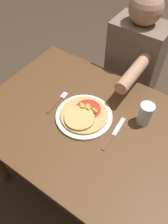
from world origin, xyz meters
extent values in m
plane|color=#423323|center=(0.00, 0.00, 0.00)|extent=(8.00, 8.00, 0.00)
cube|color=brown|center=(0.00, 0.00, 0.73)|extent=(1.16, 0.81, 0.03)
cylinder|color=brown|center=(-0.52, 0.34, 0.36)|extent=(0.06, 0.06, 0.72)
cylinder|color=silver|center=(-0.04, 0.01, 0.75)|extent=(0.29, 0.29, 0.01)
cylinder|color=tan|center=(-0.04, 0.01, 0.77)|extent=(0.24, 0.24, 0.01)
cylinder|color=#B22D1E|center=(-0.04, 0.05, 0.78)|extent=(0.13, 0.13, 0.00)
cylinder|color=tan|center=(-0.04, -0.03, 0.78)|extent=(0.15, 0.15, 0.01)
cylinder|color=gold|center=(-0.08, 0.04, 0.79)|extent=(0.03, 0.02, 0.02)
cylinder|color=gold|center=(0.00, 0.05, 0.79)|extent=(0.03, 0.02, 0.02)
cylinder|color=gold|center=(-0.07, 0.03, 0.79)|extent=(0.03, 0.03, 0.02)
cylinder|color=gold|center=(-0.07, 0.04, 0.79)|extent=(0.02, 0.03, 0.02)
cylinder|color=gold|center=(-0.05, 0.05, 0.79)|extent=(0.02, 0.03, 0.02)
cylinder|color=gold|center=(-0.04, 0.04, 0.79)|extent=(0.02, 0.03, 0.02)
cube|color=brown|center=(-0.22, -0.02, 0.75)|extent=(0.03, 0.13, 0.00)
cube|color=silver|center=(-0.22, 0.07, 0.75)|extent=(0.03, 0.05, 0.00)
cube|color=brown|center=(0.14, -0.05, 0.75)|extent=(0.02, 0.10, 0.00)
cube|color=silver|center=(0.14, 0.06, 0.75)|extent=(0.03, 0.12, 0.00)
cylinder|color=silver|center=(0.22, 0.16, 0.81)|extent=(0.07, 0.07, 0.12)
cylinder|color=#2D2D38|center=(-0.11, 0.59, 0.26)|extent=(0.11, 0.11, 0.52)
cylinder|color=#2D2D38|center=(0.04, 0.59, 0.26)|extent=(0.11, 0.11, 0.52)
cube|color=#75604C|center=(-0.04, 0.59, 0.76)|extent=(0.33, 0.22, 0.49)
sphere|color=tan|center=(-0.04, 0.59, 1.09)|extent=(0.19, 0.19, 0.19)
cylinder|color=tan|center=(0.06, 0.33, 0.87)|extent=(0.07, 0.30, 0.07)
camera|label=1|loc=(0.35, -0.56, 1.64)|focal=35.00mm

